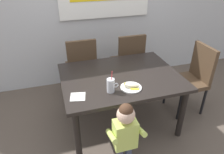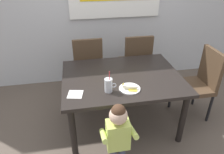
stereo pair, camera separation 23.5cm
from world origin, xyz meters
name	(u,v)px [view 1 (the left image)]	position (x,y,z in m)	size (l,w,h in m)	color
ground_plane	(120,121)	(0.00, 0.00, 0.00)	(24.00, 24.00, 0.00)	brown
dining_table	(120,81)	(0.00, 0.00, 0.63)	(1.40, 1.07, 0.72)	black
dining_chair_left	(82,64)	(-0.35, 0.78, 0.54)	(0.44, 0.44, 0.96)	#4C3826
dining_chair_right	(129,59)	(0.40, 0.76, 0.54)	(0.44, 0.44, 0.96)	#4C3826
dining_chair_far	(193,75)	(1.05, 0.00, 0.54)	(0.44, 0.44, 0.96)	#4C3826
toddler_standing	(125,131)	(-0.19, -0.70, 0.53)	(0.33, 0.24, 0.84)	#3F4760
milk_cup	(111,86)	(-0.21, -0.29, 0.78)	(0.13, 0.08, 0.25)	silver
snack_plate	(131,87)	(0.02, -0.29, 0.72)	(0.23, 0.23, 0.01)	white
peeled_banana	(132,86)	(0.02, -0.31, 0.75)	(0.18, 0.13, 0.07)	#F4EAC6
paper_napkin	(78,97)	(-0.56, -0.29, 0.72)	(0.15, 0.15, 0.00)	white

